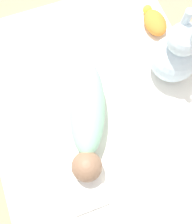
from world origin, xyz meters
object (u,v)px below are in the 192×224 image
swaddled_baby (87,115)px  bunny_plush (176,55)px  pillow (175,217)px  turtle_plush (154,22)px

swaddled_baby → bunny_plush: bearing=123.9°
pillow → turtle_plush: (0.89, -0.31, -0.01)m
bunny_plush → turtle_plush: bearing=-8.3°
turtle_plush → bunny_plush: bearing=171.7°
pillow → turtle_plush: bearing=-19.3°
swaddled_baby → bunny_plush: (0.12, -0.46, 0.06)m
swaddled_baby → pillow: 0.54m
pillow → turtle_plush: 0.94m
pillow → bunny_plush: 0.69m
pillow → bunny_plush: (0.62, -0.27, 0.09)m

